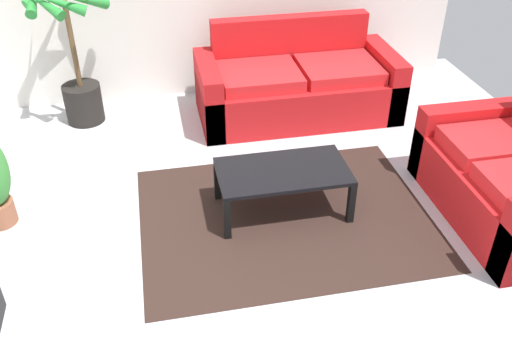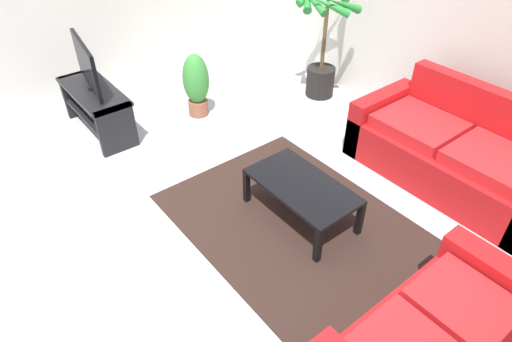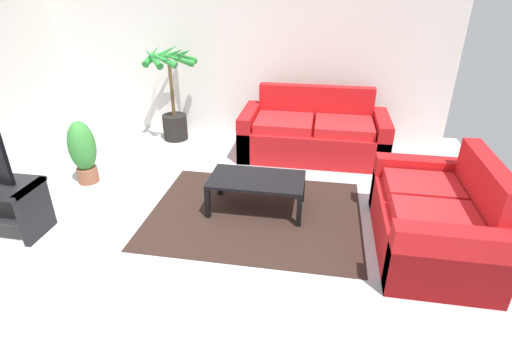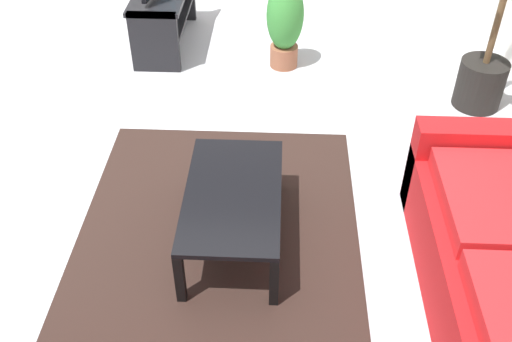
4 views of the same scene
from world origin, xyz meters
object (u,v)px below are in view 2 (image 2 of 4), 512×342
Objects in this scene: tv_stand at (96,104)px; coffee_table at (302,189)px; potted_palm at (323,48)px; couch_main at (455,155)px; tv at (87,65)px; potted_plant_small at (196,84)px.

tv_stand is 1.11× the size of coffee_table.
tv_stand is 2.80m from potted_palm.
coffee_table is 0.71× the size of potted_palm.
couch_main is 3.88m from tv.
tv_stand is at bearing -109.74° from potted_palm.
potted_palm is (0.94, 2.62, 0.30)m from tv_stand.
tv is 0.64× the size of potted_palm.
couch_main is 2.19× the size of tv.
couch_main is at bearing 37.92° from tv_stand.
tv is at bearing -142.11° from couch_main.
couch_main is at bearing 37.89° from tv.
coffee_table is at bearing 18.06° from tv.
potted_plant_small is at bearing 70.89° from tv_stand.
tv_stand is 2.64m from coffee_table.
couch_main is 1.63m from coffee_table.
coffee_table is (2.51, 0.82, -0.02)m from tv_stand.
potted_plant_small is at bearing 70.86° from tv.
tv reaches higher than coffee_table.
tv_stand reaches higher than coffee_table.
couch_main is 1.97× the size of coffee_table.
potted_plant_small is at bearing -154.46° from couch_main.
couch_main is at bearing 25.54° from potted_plant_small.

